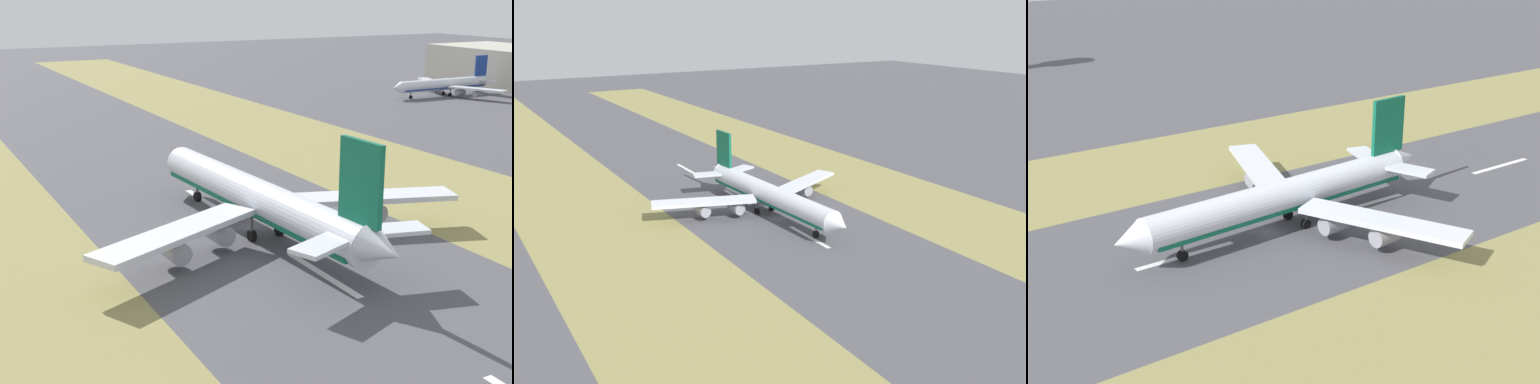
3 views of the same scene
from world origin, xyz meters
TOP-DOWN VIEW (x-y plane):
  - ground_plane at (0.00, 0.00)m, footprint 800.00×800.00m
  - grass_median_east at (45.00, 0.00)m, footprint 40.00×600.00m
  - centreline_dash_mid at (0.00, -23.58)m, footprint 1.20×18.00m
  - centreline_dash_far at (0.00, 16.42)m, footprint 1.20×18.00m
  - airplane_main_jet at (0.05, -5.48)m, footprint 64.03×67.21m
  - airplane_parked_apron at (135.49, 100.77)m, footprint 47.37×45.33m

SIDE VIEW (x-z plane):
  - ground_plane at x=0.00m, z-range 0.00..0.00m
  - grass_median_east at x=45.00m, z-range 0.00..0.01m
  - centreline_dash_mid at x=0.00m, z-range 0.00..0.01m
  - centreline_dash_far at x=0.00m, z-range 0.00..0.01m
  - airplane_parked_apron at x=135.49m, z-range -2.88..11.39m
  - airplane_main_jet at x=0.05m, z-range -4.08..16.12m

